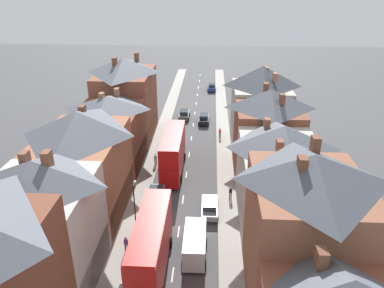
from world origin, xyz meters
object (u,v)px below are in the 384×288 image
Objects in this scene: pedestrian_mid_right at (231,192)px; pedestrian_far_right at (220,132)px; double_decker_bus_mid_street at (173,152)px; car_mid_black at (184,114)px; double_decker_bus_lead at (151,246)px; street_lamp at (135,204)px; car_parked_left_b at (212,87)px; pedestrian_far_left at (155,159)px; car_near_silver at (204,119)px; car_parked_right_a at (169,145)px; car_near_blue at (156,194)px; delivery_van at (195,244)px; car_mid_white at (210,207)px; pedestrian_mid_left at (126,244)px.

pedestrian_far_right is at bearing 93.02° from pedestrian_mid_right.
car_mid_black is (0.01, 20.12, -2.00)m from double_decker_bus_mid_street.
street_lamp is (-2.44, 5.54, 0.43)m from double_decker_bus_lead.
car_parked_left_b is 38.05m from pedestrian_far_left.
pedestrian_far_left is (-6.17, -16.66, 0.19)m from car_near_silver.
car_parked_right_a is (-4.90, -11.47, -0.00)m from car_near_silver.
delivery_van is at bearing -61.69° from car_near_blue.
car_near_silver is 7.28m from pedestrian_far_right.
street_lamp reaches higher than car_parked_right_a.
street_lamp is at bearing -109.81° from pedestrian_far_right.
car_near_silver is at bearing 78.99° from street_lamp.
car_mid_white is 3.65m from pedestrian_mid_right.
car_mid_white is at bearing -80.62° from car_mid_black.
car_near_silver is 34.91m from pedestrian_mid_left.
car_mid_black is (1.30, 13.63, -0.03)m from car_parked_right_a.
double_decker_bus_mid_street is 16.69m from pedestrian_mid_left.
car_near_silver is 31.78m from street_lamp.
car_parked_right_a is at bearing 102.09° from delivery_van.
car_mid_white is at bearing -93.93° from pedestrian_far_right.
delivery_van reaches higher than pedestrian_far_left.
double_decker_bus_lead is 2.50× the size of car_near_silver.
car_near_blue is 27.45m from car_mid_black.
pedestrian_mid_left reaches higher than car_parked_left_b.
double_decker_bus_mid_street is 16.86m from delivery_van.
street_lamp reaches higher than pedestrian_mid_right.
car_near_silver is 0.83× the size of delivery_van.
double_decker_bus_mid_street is at bearing -101.37° from car_near_silver.
street_lamp is (-2.45, -33.28, 2.43)m from car_mid_black.
car_near_silver is at bearing 92.71° from car_mid_white.
pedestrian_mid_right reaches higher than car_mid_white.
pedestrian_far_right is at bearing 84.36° from delivery_van.
car_mid_black is 36.59m from pedestrian_mid_left.
pedestrian_far_left is (-2.57, -18.82, 0.22)m from car_mid_black.
double_decker_bus_lead is 1.00× the size of double_decker_bus_mid_street.
delivery_van is at bearing -90.00° from car_near_silver.
car_parked_right_a is 2.54× the size of pedestrian_mid_left.
double_decker_bus_mid_street reaches higher than pedestrian_far_left.
pedestrian_far_right is at bearing 67.61° from car_near_blue.
double_decker_bus_lead is 2.64× the size of car_parked_right_a.
car_parked_left_b is at bearing 78.68° from pedestrian_far_left.
pedestrian_mid_left is 3.91m from street_lamp.
street_lamp is (-6.05, -31.11, 2.40)m from car_near_silver.
pedestrian_far_right is (-0.95, 17.98, 0.00)m from pedestrian_mid_right.
car_parked_right_a reaches higher than car_parked_left_b.
car_near_blue is 0.89× the size of car_near_silver.
pedestrian_far_left is (0.22, 17.66, 0.00)m from pedestrian_mid_left.
car_parked_left_b is 0.74× the size of street_lamp.
pedestrian_mid_left is 1.00× the size of pedestrian_mid_right.
pedestrian_far_left is at bearing 98.37° from car_near_blue.
car_parked_right_a is 23.41m from delivery_van.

